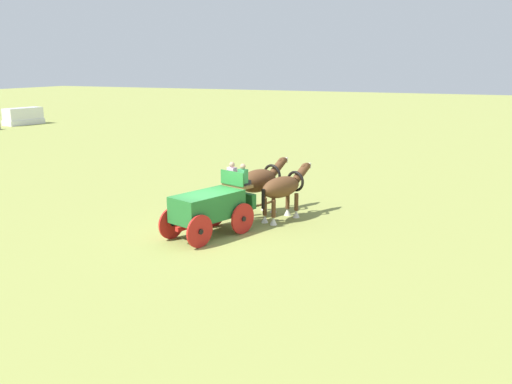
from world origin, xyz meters
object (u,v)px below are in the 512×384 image
(draft_horse_near, at_px, (260,182))
(draft_horse_off, at_px, (283,188))
(show_wagon, at_px, (211,206))
(parked_vehicle_g, at_px, (23,116))

(draft_horse_near, xyz_separation_m, draft_horse_off, (-0.38, -1.24, -0.09))
(show_wagon, bearing_deg, draft_horse_off, -28.10)
(draft_horse_off, distance_m, parked_vehicle_g, 45.71)
(show_wagon, relative_size, draft_horse_off, 1.84)
(draft_horse_off, bearing_deg, parked_vehicle_g, 59.45)
(draft_horse_near, distance_m, parked_vehicle_g, 44.45)
(show_wagon, xyz_separation_m, draft_horse_off, (3.21, -1.71, 0.20))
(draft_horse_near, bearing_deg, show_wagon, 172.54)
(draft_horse_near, relative_size, parked_vehicle_g, 0.70)
(draft_horse_near, bearing_deg, parked_vehicle_g, 59.05)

